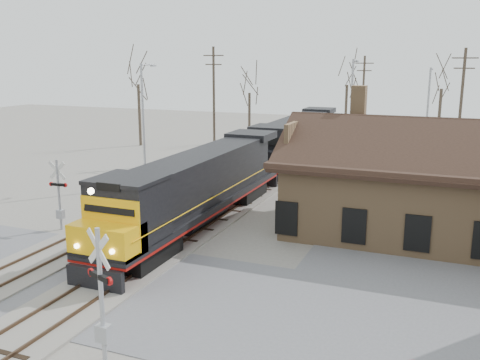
% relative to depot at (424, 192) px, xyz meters
% --- Properties ---
extents(ground, '(140.00, 140.00, 0.00)m').
position_rel_depot_xyz_m(ground, '(-11.99, -12.00, -2.41)').
color(ground, gray).
rests_on(ground, ground).
extents(road, '(60.00, 9.00, 0.03)m').
position_rel_depot_xyz_m(road, '(-11.99, -12.00, -2.39)').
color(road, slate).
rests_on(road, ground).
extents(track_main, '(3.40, 90.00, 0.24)m').
position_rel_depot_xyz_m(track_main, '(-11.99, 3.00, -2.34)').
color(track_main, gray).
rests_on(track_main, ground).
extents(track_siding, '(3.40, 90.00, 0.24)m').
position_rel_depot_xyz_m(track_siding, '(-16.49, 3.00, -2.34)').
color(track_siding, gray).
rests_on(track_siding, ground).
extents(depot, '(15.20, 9.31, 7.90)m').
position_rel_depot_xyz_m(depot, '(0.00, 0.00, 0.00)').
color(depot, '#99754F').
rests_on(depot, ground).
extents(locomotive_lead, '(2.92, 19.58, 4.34)m').
position_rel_depot_xyz_m(locomotive_lead, '(-11.99, -3.64, -0.12)').
color(locomotive_lead, black).
rests_on(locomotive_lead, ground).
extents(locomotive_trailing, '(2.92, 19.58, 4.11)m').
position_rel_depot_xyz_m(locomotive_trailing, '(-11.99, 16.21, -0.12)').
color(locomotive_trailing, black).
rests_on(locomotive_trailing, ground).
extents(crossbuck_near, '(1.22, 0.53, 4.46)m').
position_rel_depot_xyz_m(crossbuck_near, '(-8.44, -17.06, -0.34)').
color(crossbuck_near, '#A5A8AD').
rests_on(crossbuck_near, ground).
extents(crossbuck_far, '(1.14, 0.30, 4.00)m').
position_rel_depot_xyz_m(crossbuck_far, '(-18.85, -6.75, -0.53)').
color(crossbuck_far, '#A5A8AD').
rests_on(crossbuck_far, ground).
extents(streetlight_a, '(0.25, 2.04, 9.06)m').
position_rel_depot_xyz_m(streetlight_a, '(-20.11, 4.31, 2.66)').
color(streetlight_a, '#A5A8AD').
rests_on(streetlight_a, ground).
extents(streetlight_b, '(0.25, 2.04, 9.36)m').
position_rel_depot_xyz_m(streetlight_b, '(-6.42, 12.67, 2.81)').
color(streetlight_b, '#A5A8AD').
rests_on(streetlight_b, ground).
extents(streetlight_c, '(0.25, 2.04, 8.64)m').
position_rel_depot_xyz_m(streetlight_c, '(-1.14, 20.62, 2.45)').
color(streetlight_c, '#A5A8AD').
rests_on(streetlight_c, ground).
extents(utility_pole_a, '(2.00, 0.24, 10.46)m').
position_rel_depot_xyz_m(utility_pole_a, '(-19.70, 15.71, 3.05)').
color(utility_pole_a, '#382D23').
rests_on(utility_pole_a, ground).
extents(utility_pole_b, '(2.00, 0.24, 9.68)m').
position_rel_depot_xyz_m(utility_pole_b, '(-8.53, 30.93, 2.66)').
color(utility_pole_b, '#382D23').
rests_on(utility_pole_b, ground).
extents(utility_pole_c, '(2.00, 0.24, 10.23)m').
position_rel_depot_xyz_m(utility_pole_c, '(1.53, 17.55, 2.94)').
color(utility_pole_c, '#382D23').
rests_on(utility_pole_c, ground).
extents(tree_a, '(4.45, 4.45, 10.89)m').
position_rel_depot_xyz_m(tree_a, '(-30.90, 20.51, 5.35)').
color(tree_a, '#382D23').
rests_on(tree_a, ground).
extents(tree_b, '(3.69, 3.69, 9.04)m').
position_rel_depot_xyz_m(tree_b, '(-20.95, 28.16, 4.02)').
color(tree_b, '#382D23').
rests_on(tree_b, ground).
extents(tree_c, '(4.23, 4.23, 10.37)m').
position_rel_depot_xyz_m(tree_c, '(-10.98, 34.23, 4.97)').
color(tree_c, '#382D23').
rests_on(tree_c, ground).
extents(tree_d, '(4.18, 4.18, 10.24)m').
position_rel_depot_xyz_m(tree_d, '(-0.43, 31.31, 4.88)').
color(tree_d, '#382D23').
rests_on(tree_d, ground).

